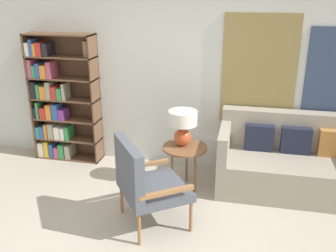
# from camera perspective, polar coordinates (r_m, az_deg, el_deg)

# --- Properties ---
(ground_plane) EXTENTS (14.00, 14.00, 0.00)m
(ground_plane) POSITION_cam_1_polar(r_m,az_deg,el_deg) (3.85, -4.63, -18.47)
(ground_plane) COLOR #B2A899
(wall_back) EXTENTS (6.40, 0.08, 2.70)m
(wall_back) POSITION_cam_1_polar(r_m,az_deg,el_deg) (5.07, 2.31, 8.36)
(wall_back) COLOR silver
(wall_back) RESTS_ON ground_plane
(bookshelf) EXTENTS (0.97, 0.30, 1.83)m
(bookshelf) POSITION_cam_1_polar(r_m,az_deg,el_deg) (5.61, -16.49, 3.49)
(bookshelf) COLOR brown
(bookshelf) RESTS_ON ground_plane
(armchair) EXTENTS (0.93, 0.94, 0.97)m
(armchair) POSITION_cam_1_polar(r_m,az_deg,el_deg) (3.91, -3.88, -8.15)
(armchair) COLOR olive
(armchair) RESTS_ON ground_plane
(couch) EXTENTS (1.86, 0.88, 0.94)m
(couch) POSITION_cam_1_polar(r_m,az_deg,el_deg) (4.94, 18.69, -5.42)
(couch) COLOR #9E9384
(couch) RESTS_ON ground_plane
(side_table) EXTENTS (0.55, 0.55, 0.56)m
(side_table) POSITION_cam_1_polar(r_m,az_deg,el_deg) (4.65, 2.57, -3.83)
(side_table) COLOR brown
(side_table) RESTS_ON ground_plane
(table_lamp) EXTENTS (0.35, 0.35, 0.45)m
(table_lamp) POSITION_cam_1_polar(r_m,az_deg,el_deg) (4.56, 2.26, 0.31)
(table_lamp) COLOR #C65128
(table_lamp) RESTS_ON side_table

